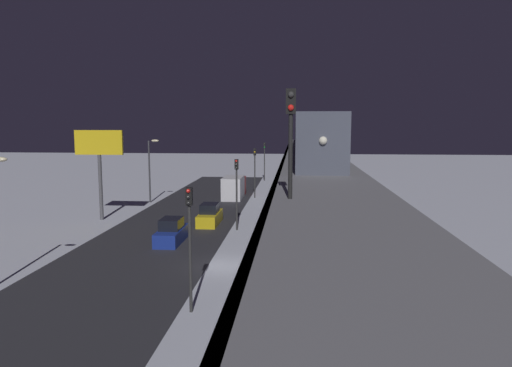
{
  "coord_description": "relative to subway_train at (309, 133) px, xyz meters",
  "views": [
    {
      "loc": [
        -5.03,
        30.54,
        9.51
      ],
      "look_at": [
        -0.65,
        -21.34,
        2.92
      ],
      "focal_mm": 33.17,
      "sensor_mm": 36.0,
      "label": 1
    }
  ],
  "objects": [
    {
      "name": "traffic_light_mid",
      "position": [
        6.66,
        11.45,
        -4.35
      ],
      "size": [
        0.32,
        0.44,
        6.4
      ],
      "color": "#2D2D2D",
      "rests_on": "ground_plane"
    },
    {
      "name": "commercial_billboard",
      "position": [
        20.68,
        7.95,
        -1.72
      ],
      "size": [
        4.8,
        0.36,
        8.9
      ],
      "color": "#4C4C51",
      "rests_on": "ground_plane"
    },
    {
      "name": "subway_train",
      "position": [
        0.0,
        0.0,
        0.0
      ],
      "size": [
        2.94,
        55.47,
        3.4
      ],
      "color": "#4C5160",
      "rests_on": "elevated_railway"
    },
    {
      "name": "sedan_blue_2",
      "position": [
        11.36,
        16.27,
        -7.75
      ],
      "size": [
        1.8,
        4.69,
        1.97
      ],
      "rotation": [
        0.0,
        0.0,
        3.14
      ],
      "color": "navy",
      "rests_on": "ground_plane"
    },
    {
      "name": "box_truck",
      "position": [
        9.36,
        -7.37,
        -7.2
      ],
      "size": [
        2.4,
        7.4,
        2.8
      ],
      "color": "#A51E1E",
      "rests_on": "ground_plane"
    },
    {
      "name": "traffic_light_distant",
      "position": [
        6.66,
        -26.05,
        -4.35
      ],
      "size": [
        0.32,
        0.44,
        6.4
      ],
      "color": "#2D2D2D",
      "rests_on": "ground_plane"
    },
    {
      "name": "traffic_light_near",
      "position": [
        6.66,
        30.2,
        -4.35
      ],
      "size": [
        0.32,
        0.44,
        6.4
      ],
      "color": "#2D2D2D",
      "rests_on": "ground_plane"
    },
    {
      "name": "ground_plane",
      "position": [
        6.45,
        22.31,
        -8.54
      ],
      "size": [
        240.0,
        240.0,
        0.0
      ],
      "primitive_type": "plane",
      "color": "silver"
    },
    {
      "name": "avenue_asphalt",
      "position": [
        12.76,
        22.31,
        -8.54
      ],
      "size": [
        11.0,
        106.6,
        0.01
      ],
      "primitive_type": "cube",
      "color": "#28282D",
      "rests_on": "ground_plane"
    },
    {
      "name": "rail_signal",
      "position": [
        1.62,
        35.61,
        0.95
      ],
      "size": [
        0.36,
        0.41,
        4.0
      ],
      "color": "black",
      "rests_on": "elevated_railway"
    },
    {
      "name": "sedan_yellow",
      "position": [
        9.56,
        9.06,
        -7.75
      ],
      "size": [
        1.8,
        4.74,
        1.97
      ],
      "rotation": [
        0.0,
        0.0,
        3.14
      ],
      "color": "gold",
      "rests_on": "ground_plane"
    },
    {
      "name": "traffic_light_far",
      "position": [
        6.66,
        -7.3,
        -4.35
      ],
      "size": [
        0.32,
        0.44,
        6.4
      ],
      "color": "#2D2D2D",
      "rests_on": "ground_plane"
    },
    {
      "name": "elevated_railway",
      "position": [
        0.09,
        22.31,
        -2.7
      ],
      "size": [
        5.0,
        106.6,
        6.76
      ],
      "color": "slate",
      "rests_on": "ground_plane"
    },
    {
      "name": "street_lamp_far",
      "position": [
        18.83,
        -2.69,
        -3.73
      ],
      "size": [
        1.35,
        0.44,
        7.65
      ],
      "color": "#38383D",
      "rests_on": "ground_plane"
    }
  ]
}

